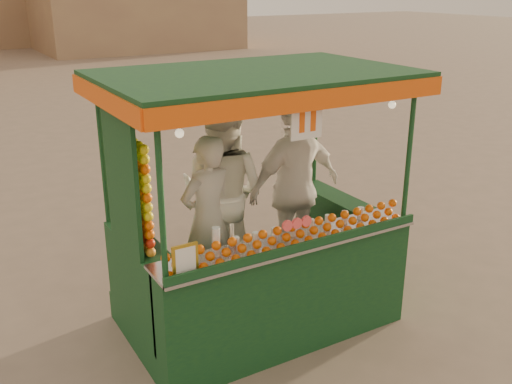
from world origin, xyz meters
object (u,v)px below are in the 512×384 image
vendor_middle (223,193)px  vendor_right (295,188)px  juice_cart (256,252)px  vendor_left (208,219)px

vendor_middle → vendor_right: 0.72m
juice_cart → vendor_left: (-0.31, 0.32, 0.28)m
vendor_left → vendor_right: (0.97, 0.04, 0.11)m
vendor_left → vendor_middle: (0.28, 0.23, 0.12)m
juice_cart → vendor_left: bearing=134.8°
vendor_left → vendor_middle: size_ratio=0.86×
vendor_middle → vendor_right: size_ratio=1.01×
vendor_middle → juice_cart: bearing=146.5°
juice_cart → vendor_left: size_ratio=1.69×
vendor_left → vendor_right: bearing=170.6°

